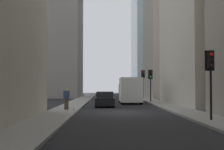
# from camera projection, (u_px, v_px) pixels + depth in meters

# --- Properties ---
(ground_plane) EXTENTS (135.00, 135.00, 0.00)m
(ground_plane) POSITION_uv_depth(u_px,v_px,m) (124.00, 113.00, 23.45)
(ground_plane) COLOR black
(sidewalk_right) EXTENTS (90.00, 2.20, 0.14)m
(sidewalk_right) POSITION_uv_depth(u_px,v_px,m) (62.00, 112.00, 23.35)
(sidewalk_right) COLOR gray
(sidewalk_right) RESTS_ON ground_plane
(sidewalk_left) EXTENTS (90.00, 2.20, 0.14)m
(sidewalk_left) POSITION_uv_depth(u_px,v_px,m) (185.00, 112.00, 23.55)
(sidewalk_left) COLOR gray
(sidewalk_left) RESTS_ON ground_plane
(building_left_far) EXTENTS (13.06, 10.00, 30.29)m
(building_left_far) POSITION_uv_depth(u_px,v_px,m) (177.00, 7.00, 53.36)
(building_left_far) COLOR #A8A091
(building_left_far) RESTS_ON ground_plane
(building_right_far) EXTENTS (12.08, 10.50, 22.29)m
(building_right_far) POSITION_uv_depth(u_px,v_px,m) (52.00, 33.00, 55.56)
(building_right_far) COLOR gray
(building_right_far) RESTS_ON ground_plane
(delivery_truck) EXTENTS (6.46, 2.25, 2.84)m
(delivery_truck) POSITION_uv_depth(u_px,v_px,m) (130.00, 90.00, 35.94)
(delivery_truck) COLOR silver
(delivery_truck) RESTS_ON ground_plane
(sedan_black) EXTENTS (4.30, 1.78, 1.42)m
(sedan_black) POSITION_uv_depth(u_px,v_px,m) (105.00, 100.00, 30.28)
(sedan_black) COLOR black
(sedan_black) RESTS_ON ground_plane
(traffic_light_foreground) EXTENTS (0.43, 0.52, 3.73)m
(traffic_light_foreground) POSITION_uv_depth(u_px,v_px,m) (211.00, 69.00, 17.17)
(traffic_light_foreground) COLOR black
(traffic_light_foreground) RESTS_ON sidewalk_left
(traffic_light_midblock) EXTENTS (0.43, 0.52, 3.73)m
(traffic_light_midblock) POSITION_uv_depth(u_px,v_px,m) (151.00, 78.00, 37.90)
(traffic_light_midblock) COLOR black
(traffic_light_midblock) RESTS_ON sidewalk_left
(traffic_light_far_junction) EXTENTS (0.43, 0.52, 4.07)m
(traffic_light_far_junction) POSITION_uv_depth(u_px,v_px,m) (143.00, 78.00, 46.17)
(traffic_light_far_junction) COLOR black
(traffic_light_far_junction) RESTS_ON sidewalk_left
(pedestrian) EXTENTS (0.26, 0.44, 1.69)m
(pedestrian) POSITION_uv_depth(u_px,v_px,m) (66.00, 98.00, 24.51)
(pedestrian) COLOR #473D33
(pedestrian) RESTS_ON sidewalk_right
(discarded_bottle) EXTENTS (0.07, 0.07, 0.27)m
(discarded_bottle) POSITION_uv_depth(u_px,v_px,m) (74.00, 110.00, 22.83)
(discarded_bottle) COLOR #999EA3
(discarded_bottle) RESTS_ON sidewalk_right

